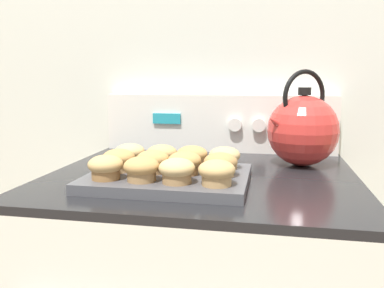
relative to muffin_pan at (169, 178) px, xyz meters
The scene contains 16 objects.
wall_back 0.54m from the muffin_pan, 83.06° to the left, with size 8.00×0.05×2.40m.
control_panel 0.43m from the muffin_pan, 81.91° to the left, with size 0.72×0.07×0.18m.
muffin_pan is the anchor object (origin of this frame).
muffin_r0_c0 0.14m from the muffin_pan, 147.04° to the right, with size 0.07×0.07×0.05m.
muffin_r0_c1 0.09m from the muffin_pan, 116.00° to the right, with size 0.07×0.07×0.05m.
muffin_r0_c2 0.09m from the muffin_pan, 64.80° to the right, with size 0.07×0.07×0.05m.
muffin_r0_c3 0.15m from the muffin_pan, 34.14° to the right, with size 0.07×0.07×0.05m.
muffin_r1_c0 0.12m from the muffin_pan, behind, with size 0.07×0.07×0.05m.
muffin_r1_c1 0.05m from the muffin_pan, behind, with size 0.07×0.07×0.05m.
muffin_r1_c2 0.05m from the muffin_pan, ahead, with size 0.07×0.07×0.05m.
muffin_r1_c3 0.12m from the muffin_pan, ahead, with size 0.07×0.07×0.05m.
muffin_r2_c0 0.15m from the muffin_pan, 146.90° to the left, with size 0.07×0.07×0.05m.
muffin_r2_c1 0.09m from the muffin_pan, 115.68° to the left, with size 0.07×0.07×0.05m.
muffin_r2_c2 0.09m from the muffin_pan, 63.27° to the left, with size 0.07×0.07×0.05m.
muffin_r2_c3 0.14m from the muffin_pan, 32.95° to the left, with size 0.07×0.07×0.05m.
tea_kettle 0.40m from the muffin_pan, 39.18° to the left, with size 0.20×0.19×0.25m.
Camera 1 is at (0.16, -0.61, 1.17)m, focal length 38.00 mm.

